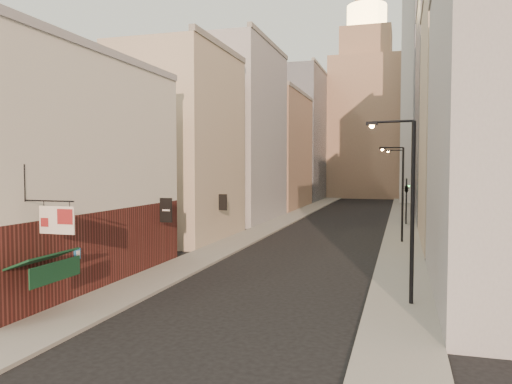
{
  "coord_description": "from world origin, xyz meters",
  "views": [
    {
      "loc": [
        6.52,
        -13.49,
        6.25
      ],
      "look_at": [
        -2.27,
        16.35,
        4.67
      ],
      "focal_mm": 35.0,
      "sensor_mm": 36.0,
      "label": 1
    }
  ],
  "objects_px": {
    "clock_tower": "(366,111)",
    "traffic_light_right": "(406,189)",
    "streetlamp_far": "(401,181)",
    "streetlamp_near": "(408,200)",
    "streetlamp_mid": "(400,189)",
    "white_tower": "(425,95)"
  },
  "relations": [
    {
      "from": "streetlamp_near",
      "to": "streetlamp_far",
      "type": "height_order",
      "value": "streetlamp_near"
    },
    {
      "from": "clock_tower",
      "to": "streetlamp_far",
      "type": "bearing_deg",
      "value": -80.96
    },
    {
      "from": "streetlamp_mid",
      "to": "traffic_light_right",
      "type": "height_order",
      "value": "streetlamp_mid"
    },
    {
      "from": "white_tower",
      "to": "streetlamp_mid",
      "type": "relative_size",
      "value": 5.29
    },
    {
      "from": "clock_tower",
      "to": "streetlamp_mid",
      "type": "bearing_deg",
      "value": -83.41
    },
    {
      "from": "clock_tower",
      "to": "streetlamp_far",
      "type": "xyz_separation_m",
      "value": [
        7.35,
        -46.19,
        -12.96
      ]
    },
    {
      "from": "streetlamp_near",
      "to": "traffic_light_right",
      "type": "xyz_separation_m",
      "value": [
        0.17,
        32.12,
        -0.9
      ]
    },
    {
      "from": "streetlamp_mid",
      "to": "traffic_light_right",
      "type": "distance_m",
      "value": 13.26
    },
    {
      "from": "clock_tower",
      "to": "streetlamp_near",
      "type": "distance_m",
      "value": 83.78
    },
    {
      "from": "streetlamp_far",
      "to": "traffic_light_right",
      "type": "distance_m",
      "value": 4.23
    },
    {
      "from": "streetlamp_near",
      "to": "white_tower",
      "type": "bearing_deg",
      "value": 95.98
    },
    {
      "from": "traffic_light_right",
      "to": "streetlamp_far",
      "type": "bearing_deg",
      "value": -74.97
    },
    {
      "from": "traffic_light_right",
      "to": "white_tower",
      "type": "bearing_deg",
      "value": -87.76
    },
    {
      "from": "clock_tower",
      "to": "traffic_light_right",
      "type": "height_order",
      "value": "clock_tower"
    },
    {
      "from": "white_tower",
      "to": "streetlamp_mid",
      "type": "distance_m",
      "value": 51.64
    },
    {
      "from": "streetlamp_far",
      "to": "streetlamp_near",
      "type": "bearing_deg",
      "value": -111.79
    },
    {
      "from": "streetlamp_near",
      "to": "streetlamp_mid",
      "type": "bearing_deg",
      "value": 99.93
    },
    {
      "from": "streetlamp_mid",
      "to": "traffic_light_right",
      "type": "xyz_separation_m",
      "value": [
        0.58,
        13.23,
        -0.63
      ]
    },
    {
      "from": "white_tower",
      "to": "streetlamp_near",
      "type": "distance_m",
      "value": 69.88
    },
    {
      "from": "white_tower",
      "to": "streetlamp_far",
      "type": "height_order",
      "value": "white_tower"
    },
    {
      "from": "streetlamp_mid",
      "to": "traffic_light_right",
      "type": "relative_size",
      "value": 1.57
    },
    {
      "from": "white_tower",
      "to": "streetlamp_mid",
      "type": "xyz_separation_m",
      "value": [
        -3.66,
        -49.53,
        -14.13
      ]
    }
  ]
}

